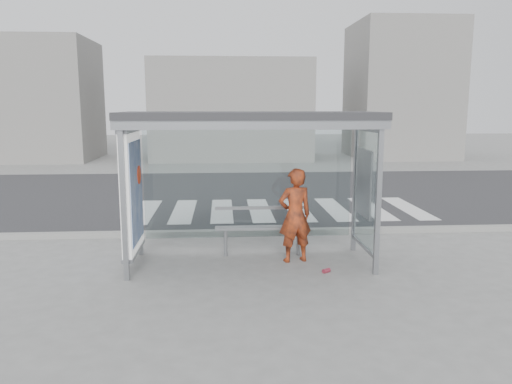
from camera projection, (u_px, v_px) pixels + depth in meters
ground at (251, 264)px, 8.70m from camera, size 80.00×80.00×0.00m
road at (238, 194)px, 15.58m from camera, size 30.00×10.00×0.01m
curb at (245, 232)px, 10.61m from camera, size 30.00×0.18×0.12m
crosswalk at (279, 210)px, 13.19m from camera, size 7.55×3.00×0.00m
bus_shelter at (228, 150)px, 8.40m from camera, size 4.25×1.65×2.62m
building_left at (33, 100)px, 25.22m from camera, size 6.00×5.00×6.00m
building_center at (231, 110)px, 25.97m from camera, size 8.00×5.00×5.00m
building_right at (401, 91)px, 26.40m from camera, size 5.00×5.00×7.00m
person at (295, 215)px, 8.70m from camera, size 0.68×0.53×1.66m
bench at (262, 227)px, 9.12m from camera, size 1.71×0.31×0.89m
soda_can at (326, 271)px, 8.22m from camera, size 0.15×0.14×0.07m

